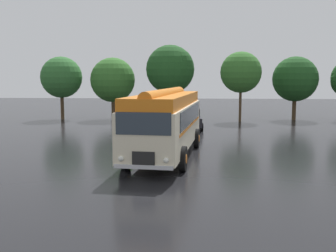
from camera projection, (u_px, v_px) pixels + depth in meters
ground_plane at (151, 160)px, 19.43m from camera, size 120.00×120.00×0.00m
vintage_bus at (166, 120)px, 20.04m from camera, size 3.57×10.30×3.49m
car_near_left at (160, 118)px, 31.43m from camera, size 2.33×4.37×1.66m
car_mid_left at (189, 118)px, 31.27m from camera, size 2.17×4.30×1.66m
tree_far_left at (62, 77)px, 38.21m from camera, size 4.01×4.01×6.12m
tree_left_of_centre at (114, 79)px, 38.08m from camera, size 4.32×4.32×6.02m
tree_centre at (172, 68)px, 37.29m from camera, size 4.62×4.62×7.18m
tree_right_of_centre at (241, 73)px, 36.17m from camera, size 3.79×3.79×6.47m
tree_far_right at (296, 79)px, 37.71m from camera, size 4.32×4.32×6.11m
puddle_patch at (152, 170)px, 17.28m from camera, size 2.39×2.39×0.01m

